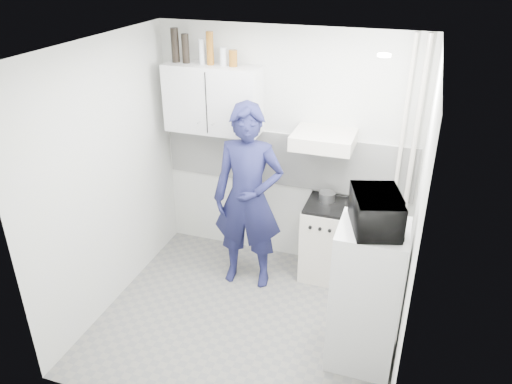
% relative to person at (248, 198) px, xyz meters
% --- Properties ---
extents(floor, '(2.80, 2.80, 0.00)m').
position_rel_person_xyz_m(floor, '(0.21, -0.64, -0.99)').
color(floor, '#606060').
rests_on(floor, ground).
extents(ceiling, '(2.80, 2.80, 0.00)m').
position_rel_person_xyz_m(ceiling, '(0.21, -0.64, 1.61)').
color(ceiling, white).
rests_on(ceiling, wall_back).
extents(wall_back, '(2.80, 0.00, 2.80)m').
position_rel_person_xyz_m(wall_back, '(0.21, 0.61, 0.31)').
color(wall_back, silver).
rests_on(wall_back, floor).
extents(wall_left, '(0.00, 2.60, 2.60)m').
position_rel_person_xyz_m(wall_left, '(-1.19, -0.64, 0.31)').
color(wall_left, silver).
rests_on(wall_left, floor).
extents(wall_right, '(0.00, 2.60, 2.60)m').
position_rel_person_xyz_m(wall_right, '(1.61, -0.64, 0.31)').
color(wall_right, silver).
rests_on(wall_right, floor).
extents(person, '(0.76, 0.54, 1.97)m').
position_rel_person_xyz_m(person, '(0.00, 0.00, 0.00)').
color(person, '#171940').
rests_on(person, floor).
extents(stove, '(0.53, 0.53, 0.84)m').
position_rel_person_xyz_m(stove, '(0.78, 0.36, -0.57)').
color(stove, beige).
rests_on(stove, floor).
extents(fridge, '(0.55, 0.55, 1.32)m').
position_rel_person_xyz_m(fridge, '(1.31, -0.77, -0.32)').
color(fridge, silver).
rests_on(fridge, floor).
extents(stove_top, '(0.50, 0.50, 0.03)m').
position_rel_person_xyz_m(stove_top, '(0.78, 0.36, -0.13)').
color(stove_top, black).
rests_on(stove_top, stove).
extents(saucepan, '(0.17, 0.17, 0.10)m').
position_rel_person_xyz_m(saucepan, '(0.73, 0.43, -0.06)').
color(saucepan, silver).
rests_on(saucepan, stove_top).
extents(microwave, '(0.60, 0.49, 0.29)m').
position_rel_person_xyz_m(microwave, '(1.31, -0.77, 0.48)').
color(microwave, black).
rests_on(microwave, fridge).
extents(bottle_a, '(0.08, 0.08, 0.34)m').
position_rel_person_xyz_m(bottle_a, '(-0.93, 0.44, 1.38)').
color(bottle_a, black).
rests_on(bottle_a, upper_cabinet).
extents(bottle_b, '(0.07, 0.07, 0.29)m').
position_rel_person_xyz_m(bottle_b, '(-0.82, 0.44, 1.36)').
color(bottle_b, black).
rests_on(bottle_b, upper_cabinet).
extents(bottle_c, '(0.06, 0.06, 0.25)m').
position_rel_person_xyz_m(bottle_c, '(-0.64, 0.44, 1.34)').
color(bottle_c, '#B2B7BC').
rests_on(bottle_c, upper_cabinet).
extents(bottle_d, '(0.07, 0.07, 0.33)m').
position_rel_person_xyz_m(bottle_d, '(-0.55, 0.44, 1.38)').
color(bottle_d, brown).
rests_on(bottle_d, upper_cabinet).
extents(canister_a, '(0.07, 0.07, 0.18)m').
position_rel_person_xyz_m(canister_a, '(-0.41, 0.44, 1.31)').
color(canister_a, '#B2B7BC').
rests_on(canister_a, upper_cabinet).
extents(canister_b, '(0.08, 0.08, 0.16)m').
position_rel_person_xyz_m(canister_b, '(-0.30, 0.44, 1.29)').
color(canister_b, brown).
rests_on(canister_b, upper_cabinet).
extents(upper_cabinet, '(1.00, 0.35, 0.70)m').
position_rel_person_xyz_m(upper_cabinet, '(-0.54, 0.44, 0.86)').
color(upper_cabinet, silver).
rests_on(upper_cabinet, wall_back).
extents(range_hood, '(0.60, 0.50, 0.14)m').
position_rel_person_xyz_m(range_hood, '(0.66, 0.36, 0.58)').
color(range_hood, beige).
rests_on(range_hood, wall_back).
extents(backsplash, '(2.74, 0.03, 0.60)m').
position_rel_person_xyz_m(backsplash, '(0.21, 0.60, 0.21)').
color(backsplash, white).
rests_on(backsplash, wall_back).
extents(pipe_a, '(0.05, 0.05, 2.60)m').
position_rel_person_xyz_m(pipe_a, '(1.51, 0.53, 0.31)').
color(pipe_a, beige).
rests_on(pipe_a, floor).
extents(pipe_b, '(0.04, 0.04, 2.60)m').
position_rel_person_xyz_m(pipe_b, '(1.39, 0.53, 0.31)').
color(pipe_b, beige).
rests_on(pipe_b, floor).
extents(ceiling_spot_fixture, '(0.10, 0.10, 0.02)m').
position_rel_person_xyz_m(ceiling_spot_fixture, '(1.21, -0.44, 1.58)').
color(ceiling_spot_fixture, white).
rests_on(ceiling_spot_fixture, ceiling).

